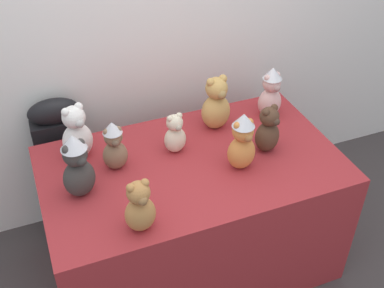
{
  "coord_description": "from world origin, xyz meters",
  "views": [
    {
      "loc": [
        -0.69,
        -1.49,
        2.29
      ],
      "look_at": [
        0.0,
        0.25,
        0.87
      ],
      "focal_mm": 45.07,
      "sensor_mm": 36.0,
      "label": 1
    }
  ],
  "objects": [
    {
      "name": "teddy_bear_ginger",
      "position": [
        0.21,
        0.14,
        0.9
      ],
      "size": [
        0.15,
        0.14,
        0.31
      ],
      "rotation": [
        0.0,
        0.0,
        0.11
      ],
      "color": "#D17F3D",
      "rests_on": "display_table"
    },
    {
      "name": "instrument_case",
      "position": [
        -0.58,
        0.82,
        0.47
      ],
      "size": [
        0.28,
        0.13,
        0.93
      ],
      "rotation": [
        0.0,
        0.0,
        -0.03
      ],
      "color": "black",
      "rests_on": "ground_plane"
    },
    {
      "name": "teddy_bear_blush",
      "position": [
        0.57,
        0.49,
        0.9
      ],
      "size": [
        0.16,
        0.14,
        0.31
      ],
      "rotation": [
        0.0,
        0.0,
        0.16
      ],
      "color": "beige",
      "rests_on": "display_table"
    },
    {
      "name": "teddy_bear_snow",
      "position": [
        -0.51,
        0.51,
        0.89
      ],
      "size": [
        0.19,
        0.18,
        0.3
      ],
      "rotation": [
        0.0,
        0.0,
        0.38
      ],
      "color": "white",
      "rests_on": "display_table"
    },
    {
      "name": "teddy_bear_honey",
      "position": [
        0.24,
        0.5,
        0.89
      ],
      "size": [
        0.18,
        0.16,
        0.32
      ],
      "rotation": [
        0.0,
        0.0,
        0.13
      ],
      "color": "tan",
      "rests_on": "display_table"
    },
    {
      "name": "teddy_bear_caramel",
      "position": [
        -0.36,
        -0.08,
        0.87
      ],
      "size": [
        0.15,
        0.13,
        0.26
      ],
      "rotation": [
        0.0,
        0.0,
        0.12
      ],
      "color": "#B27A42",
      "rests_on": "display_table"
    },
    {
      "name": "teddy_bear_cream",
      "position": [
        -0.04,
        0.38,
        0.85
      ],
      "size": [
        0.13,
        0.12,
        0.23
      ],
      "rotation": [
        0.0,
        0.0,
        0.16
      ],
      "color": "beige",
      "rests_on": "display_table"
    },
    {
      "name": "display_table",
      "position": [
        0.0,
        0.25,
        0.37
      ],
      "size": [
        1.51,
        0.88,
        0.75
      ],
      "primitive_type": "cube",
      "color": "maroon",
      "rests_on": "ground_plane"
    },
    {
      "name": "teddy_bear_cocoa",
      "position": [
        0.4,
        0.21,
        0.87
      ],
      "size": [
        0.17,
        0.15,
        0.26
      ],
      "rotation": [
        0.0,
        0.0,
        0.35
      ],
      "color": "#4C3323",
      "rests_on": "display_table"
    },
    {
      "name": "teddy_bear_charcoal",
      "position": [
        -0.56,
        0.23,
        0.91
      ],
      "size": [
        0.19,
        0.18,
        0.33
      ],
      "rotation": [
        0.0,
        0.0,
        0.4
      ],
      "color": "#383533",
      "rests_on": "display_table"
    },
    {
      "name": "wall_back",
      "position": [
        0.0,
        0.94,
        1.3
      ],
      "size": [
        7.0,
        0.08,
        2.6
      ],
      "primitive_type": "cube",
      "color": "white",
      "rests_on": "ground_plane"
    },
    {
      "name": "teddy_bear_mocha",
      "position": [
        -0.36,
        0.36,
        0.88
      ],
      "size": [
        0.12,
        0.11,
        0.27
      ],
      "rotation": [
        0.0,
        0.0,
        0.02
      ],
      "color": "#7F6047",
      "rests_on": "display_table"
    }
  ]
}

